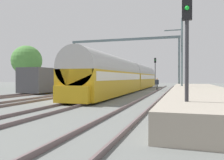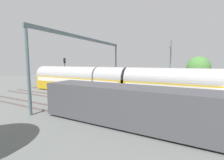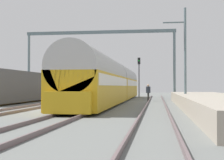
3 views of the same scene
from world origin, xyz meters
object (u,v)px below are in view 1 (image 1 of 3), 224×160
railway_signal_far (155,69)px  catenary_gantry (123,51)px  person_crossing (157,83)px  railway_signal_near (187,42)px  freight_car (60,80)px  passenger_train (129,76)px

railway_signal_far → catenary_gantry: size_ratio=0.32×
person_crossing → railway_signal_near: bearing=-128.3°
person_crossing → catenary_gantry: bearing=103.0°
railway_signal_far → catenary_gantry: 9.46m
freight_car → catenary_gantry: 11.18m
freight_car → person_crossing: bearing=21.7°
passenger_train → person_crossing: (3.47, 1.49, -0.94)m
person_crossing → railway_signal_near: (3.40, -22.04, 2.06)m
person_crossing → railway_signal_near: size_ratio=0.36×
person_crossing → catenary_gantry: catenary_gantry is taller
passenger_train → freight_car: size_ratio=2.53×
freight_car → person_crossing: 12.93m
person_crossing → railway_signal_far: size_ratio=0.32×
person_crossing → railway_signal_far: 11.77m
passenger_train → railway_signal_near: railway_signal_near is taller
person_crossing → railway_signal_near: 22.40m
person_crossing → catenary_gantry: (-5.61, 3.23, 4.91)m
railway_signal_near → catenary_gantry: size_ratio=0.28×
person_crossing → railway_signal_far: bearing=50.7°
freight_car → railway_signal_far: bearing=57.1°
railway_signal_near → railway_signal_far: bearing=98.4°
passenger_train → catenary_gantry: size_ratio=1.91×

